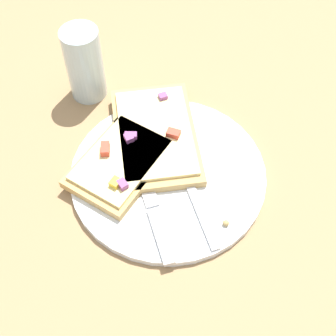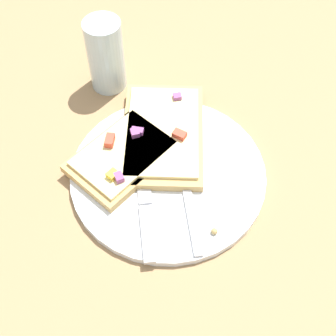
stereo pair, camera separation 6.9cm
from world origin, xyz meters
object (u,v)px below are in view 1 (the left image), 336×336
object	(u,v)px
pizza_slice_main	(156,135)
pizza_slice_corner	(121,161)
fork	(186,176)
plate	(168,174)
knife	(151,204)
drinking_glass	(84,64)

from	to	relation	value
pizza_slice_main	pizza_slice_corner	size ratio (longest dim) A/B	1.22
fork	pizza_slice_corner	bearing A→B (deg)	59.86
fork	plate	bearing A→B (deg)	53.25
pizza_slice_main	fork	bearing A→B (deg)	-155.88
knife	pizza_slice_corner	xyz separation A→B (m)	(-0.06, 0.06, 0.01)
fork	pizza_slice_main	size ratio (longest dim) A/B	0.92
knife	fork	bearing A→B (deg)	-63.60
drinking_glass	pizza_slice_main	bearing A→B (deg)	-35.55
pizza_slice_corner	drinking_glass	size ratio (longest dim) A/B	1.45
pizza_slice_corner	drinking_glass	xyz separation A→B (m)	(-0.09, 0.15, 0.04)
knife	pizza_slice_main	distance (m)	0.12
pizza_slice_corner	drinking_glass	bearing A→B (deg)	53.84
knife	plate	bearing A→B (deg)	-40.22
pizza_slice_corner	drinking_glass	distance (m)	0.18
knife	drinking_glass	world-z (taller)	drinking_glass
plate	pizza_slice_corner	size ratio (longest dim) A/B	1.57
pizza_slice_main	plate	bearing A→B (deg)	-171.17
pizza_slice_main	pizza_slice_corner	xyz separation A→B (m)	(-0.04, -0.06, 0.00)
pizza_slice_main	drinking_glass	bearing A→B (deg)	37.81
pizza_slice_corner	plate	bearing A→B (deg)	-67.68
plate	fork	size ratio (longest dim) A/B	1.40
plate	drinking_glass	size ratio (longest dim) A/B	2.28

